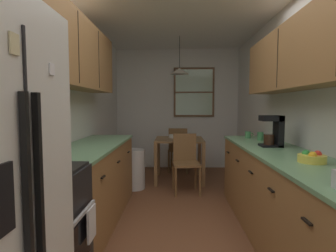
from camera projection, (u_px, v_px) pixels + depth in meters
ground_plane at (178, 216)px, 3.24m from camera, size 12.00×12.00×0.00m
wall_left at (66, 111)px, 3.18m from camera, size 0.10×9.00×2.55m
wall_right at (294, 111)px, 3.11m from camera, size 0.10×9.00×2.55m
wall_back at (177, 109)px, 5.79m from camera, size 4.40×0.10×2.55m
stove_range at (31, 238)px, 1.76m from camera, size 0.66×0.64×1.10m
microwave_over_range at (5, 50)px, 1.67m from camera, size 0.39×0.57×0.36m
counter_left at (92, 183)px, 3.08m from camera, size 0.64×2.00×0.90m
upper_cabinets_left at (75, 54)px, 2.92m from camera, size 0.33×2.08×0.75m
counter_right at (295, 208)px, 2.31m from camera, size 0.64×3.33×0.90m
upper_cabinets_right at (321, 47)px, 2.15m from camera, size 0.33×3.01×0.63m
dining_table at (179, 146)px, 4.75m from camera, size 0.85×0.79×0.76m
dining_chair_near at (186, 160)px, 4.16m from camera, size 0.44×0.44×0.90m
dining_chair_far at (179, 148)px, 5.37m from camera, size 0.45×0.45×0.90m
pendant_light at (179, 71)px, 4.65m from camera, size 0.33×0.33×0.65m
back_window at (194, 92)px, 5.68m from camera, size 0.86×0.05×1.04m
trash_bin at (134, 169)px, 4.31m from camera, size 0.34×0.34×0.64m
storage_canister at (60, 147)px, 2.22m from camera, size 0.11×0.11×0.19m
dish_towel at (91, 223)px, 1.91m from camera, size 0.02×0.16×0.24m
coffee_maker at (274, 130)px, 2.87m from camera, size 0.22×0.18×0.34m
mug_by_coffeemaker at (260, 136)px, 3.40m from camera, size 0.11×0.08×0.10m
mug_spare at (248, 135)px, 3.63m from camera, size 0.11×0.08×0.09m
fruit_bowl at (312, 158)px, 2.07m from camera, size 0.21×0.21×0.09m
table_serving_bowl at (174, 136)px, 4.84m from camera, size 0.17×0.17×0.06m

